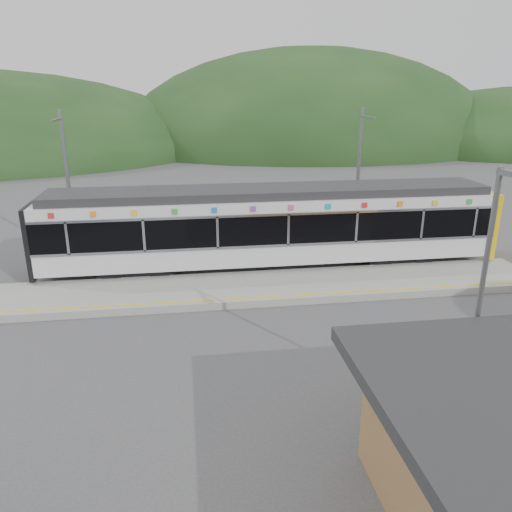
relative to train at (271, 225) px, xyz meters
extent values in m
plane|color=#4C4C4F|center=(-2.13, -6.00, -2.06)|extent=(120.00, 120.00, 0.00)
ellipsoid|color=#1E3D19|center=(13.87, 48.00, -2.06)|extent=(52.00, 39.00, 26.00)
cube|color=#9E9E99|center=(-2.13, -2.70, -1.91)|extent=(26.00, 3.20, 0.30)
cube|color=yellow|center=(-2.13, -4.00, -1.76)|extent=(26.00, 0.10, 0.01)
cube|color=black|center=(-6.02, 0.00, -1.76)|extent=(3.20, 2.20, 0.56)
cube|color=black|center=(5.98, 0.00, -1.76)|extent=(3.20, 2.20, 0.56)
cube|color=silver|center=(-0.02, 0.00, -1.02)|extent=(20.00, 2.90, 0.92)
cube|color=black|center=(-0.02, 0.00, 0.16)|extent=(20.00, 2.96, 1.45)
cube|color=silver|center=(-0.02, -1.50, -0.51)|extent=(20.00, 0.05, 0.10)
cube|color=silver|center=(-0.02, -1.50, 0.84)|extent=(20.00, 0.05, 0.10)
cube|color=silver|center=(-0.02, 0.00, 1.11)|extent=(20.00, 2.90, 0.45)
cube|color=#2D2D30|center=(-0.02, 0.00, 1.52)|extent=(19.40, 2.50, 0.36)
cube|color=yellow|center=(10.10, 0.00, -0.16)|extent=(0.24, 2.92, 3.00)
cube|color=black|center=(-10.12, 0.00, -0.16)|extent=(0.20, 2.92, 3.00)
cube|color=silver|center=(-8.52, -1.50, 0.16)|extent=(0.10, 0.05, 1.35)
cube|color=silver|center=(-5.52, -1.50, 0.16)|extent=(0.10, 0.05, 1.35)
cube|color=silver|center=(-2.52, -1.50, 0.16)|extent=(0.10, 0.05, 1.35)
cube|color=silver|center=(0.48, -1.50, 0.16)|extent=(0.10, 0.05, 1.35)
cube|color=silver|center=(3.48, -1.50, 0.16)|extent=(0.10, 0.05, 1.35)
cube|color=silver|center=(6.48, -1.50, 0.16)|extent=(0.10, 0.05, 1.35)
cube|color=silver|center=(8.98, -1.50, 0.16)|extent=(0.10, 0.05, 1.35)
cube|color=red|center=(-9.02, -1.49, 1.12)|extent=(0.22, 0.04, 0.22)
cube|color=orange|center=(-7.42, -1.49, 1.12)|extent=(0.22, 0.04, 0.22)
cube|color=yellow|center=(-5.82, -1.49, 1.12)|extent=(0.22, 0.04, 0.22)
cube|color=green|center=(-4.22, -1.49, 1.12)|extent=(0.22, 0.04, 0.22)
cube|color=blue|center=(-2.62, -1.49, 1.12)|extent=(0.22, 0.04, 0.22)
cube|color=purple|center=(-1.02, -1.49, 1.12)|extent=(0.22, 0.04, 0.22)
cube|color=#E54C8C|center=(0.58, -1.49, 1.12)|extent=(0.22, 0.04, 0.22)
cube|color=#19A5A5|center=(2.18, -1.49, 1.12)|extent=(0.22, 0.04, 0.22)
cube|color=red|center=(3.78, -1.49, 1.12)|extent=(0.22, 0.04, 0.22)
cube|color=orange|center=(5.38, -1.49, 1.12)|extent=(0.22, 0.04, 0.22)
cube|color=yellow|center=(6.98, -1.49, 1.12)|extent=(0.22, 0.04, 0.22)
cube|color=green|center=(8.58, -1.49, 1.12)|extent=(0.22, 0.04, 0.22)
cylinder|color=slate|center=(-9.13, 2.60, 1.44)|extent=(0.18, 0.18, 7.00)
cube|color=slate|center=(-9.13, 1.80, 4.54)|extent=(0.08, 1.80, 0.08)
cylinder|color=slate|center=(4.87, 2.60, 1.44)|extent=(0.18, 0.18, 7.00)
cube|color=slate|center=(4.87, 1.80, 4.54)|extent=(0.08, 1.80, 0.08)
cylinder|color=slate|center=(2.78, -11.79, 1.14)|extent=(0.12, 0.12, 6.40)
camera|label=1|loc=(-3.77, -21.39, 5.94)|focal=35.00mm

